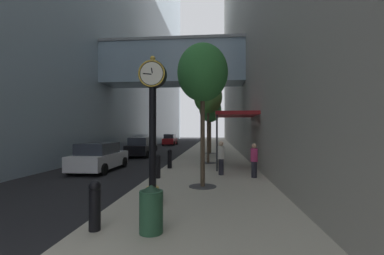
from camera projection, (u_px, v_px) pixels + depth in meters
name	position (u px, v px, depth m)	size (l,w,h in m)	color
ground_plane	(187.00, 152.00, 29.01)	(110.00, 110.00, 0.00)	black
sidewalk_right	(213.00, 149.00, 31.75)	(5.54, 80.00, 0.14)	#ADA593
street_clock	(153.00, 122.00, 7.98)	(0.84, 0.55, 4.53)	black
bollard_nearest	(95.00, 204.00, 5.88)	(0.27, 0.27, 1.13)	black
bollard_third	(158.00, 165.00, 12.27)	(0.27, 0.27, 1.13)	black
bollard_fourth	(170.00, 158.00, 15.46)	(0.27, 0.27, 1.13)	black
street_tree_near	(203.00, 74.00, 10.47)	(2.02, 2.02, 5.72)	#333335
street_tree_mid_near	(208.00, 98.00, 17.95)	(1.94, 1.94, 5.63)	#333335
street_tree_mid_far	(210.00, 110.00, 25.43)	(2.14, 2.14, 5.49)	#333335
trash_bin	(151.00, 208.00, 5.74)	(0.53, 0.53, 1.05)	#234C33
pedestrian_walking	(221.00, 157.00, 13.17)	(0.36, 0.47, 1.70)	#23232D
pedestrian_by_clock	(254.00, 160.00, 12.42)	(0.37, 0.37, 1.62)	#23232D
storefront_awning	(235.00, 115.00, 15.85)	(2.40, 3.60, 3.30)	maroon
car_grey_near	(145.00, 144.00, 28.66)	(2.00, 4.15, 1.68)	slate
car_white_mid	(99.00, 157.00, 15.33)	(2.10, 4.54, 1.65)	silver
car_black_far	(141.00, 147.00, 23.64)	(2.15, 4.30, 1.74)	black
car_red_trailing	(170.00, 140.00, 41.75)	(2.01, 4.06, 1.75)	#AD191E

